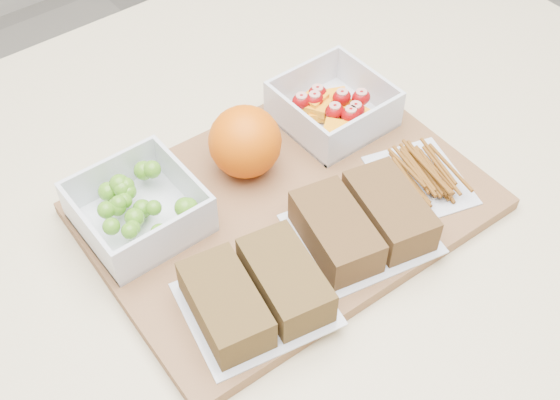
# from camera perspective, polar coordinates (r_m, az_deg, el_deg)

# --- Properties ---
(counter) EXTENTS (1.20, 0.90, 0.90)m
(counter) POSITION_cam_1_polar(r_m,az_deg,el_deg) (1.16, -0.95, -15.71)
(counter) COLOR beige
(counter) RESTS_ON ground
(cutting_board) EXTENTS (0.43, 0.31, 0.02)m
(cutting_board) POSITION_cam_1_polar(r_m,az_deg,el_deg) (0.78, 0.59, -0.50)
(cutting_board) COLOR brown
(cutting_board) RESTS_ON counter
(grape_container) EXTENTS (0.12, 0.12, 0.05)m
(grape_container) POSITION_cam_1_polar(r_m,az_deg,el_deg) (0.75, -11.40, -0.62)
(grape_container) COLOR silver
(grape_container) RESTS_ON cutting_board
(fruit_container) EXTENTS (0.12, 0.12, 0.05)m
(fruit_container) POSITION_cam_1_polar(r_m,az_deg,el_deg) (0.86, 4.30, 7.47)
(fruit_container) COLOR silver
(fruit_container) RESTS_ON cutting_board
(orange) EXTENTS (0.08, 0.08, 0.08)m
(orange) POSITION_cam_1_polar(r_m,az_deg,el_deg) (0.78, -2.86, 4.75)
(orange) COLOR #ED5F05
(orange) RESTS_ON cutting_board
(sandwich_bag_left) EXTENTS (0.16, 0.15, 0.04)m
(sandwich_bag_left) POSITION_cam_1_polar(r_m,az_deg,el_deg) (0.67, -1.99, -7.53)
(sandwich_bag_left) COLOR silver
(sandwich_bag_left) RESTS_ON cutting_board
(sandwich_bag_center) EXTENTS (0.16, 0.15, 0.04)m
(sandwich_bag_center) POSITION_cam_1_polar(r_m,az_deg,el_deg) (0.73, 6.73, -1.75)
(sandwich_bag_center) COLOR silver
(sandwich_bag_center) RESTS_ON cutting_board
(pretzel_bag) EXTENTS (0.12, 0.14, 0.03)m
(pretzel_bag) POSITION_cam_1_polar(r_m,az_deg,el_deg) (0.80, 11.42, 2.16)
(pretzel_bag) COLOR silver
(pretzel_bag) RESTS_ON cutting_board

